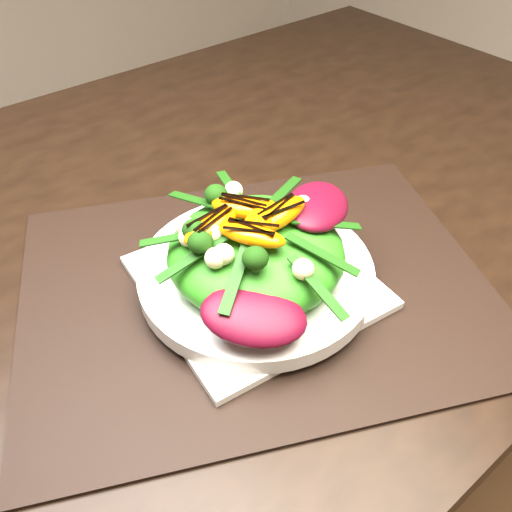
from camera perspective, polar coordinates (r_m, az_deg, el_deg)
floor at (r=1.31m, az=-5.12°, el=-23.03°), size 4.00×4.00×0.01m
dining_table at (r=0.72m, az=-8.60°, el=2.57°), size 1.60×0.90×0.75m
placemat at (r=0.61m, az=-0.00°, el=-3.14°), size 0.63×0.57×0.00m
plate_base at (r=0.60m, az=-0.00°, el=-2.71°), size 0.25×0.25×0.01m
salad_bowl at (r=0.59m, az=-0.00°, el=-1.76°), size 0.30×0.30×0.02m
lettuce_mound at (r=0.57m, az=-0.00°, el=0.38°), size 0.25×0.25×0.06m
radicchio_leaf at (r=0.59m, az=6.54°, el=5.26°), size 0.12×0.10×0.02m
orange_segment at (r=0.55m, az=-1.13°, el=3.59°), size 0.08×0.04×0.02m
broccoli_floret at (r=0.54m, az=-7.54°, el=1.76°), size 0.04×0.04×0.04m
macadamia_nut at (r=0.54m, az=5.56°, el=1.79°), size 0.03×0.03×0.02m
balsamic_drizzle at (r=0.54m, az=-1.15°, el=4.43°), size 0.04×0.01×0.00m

